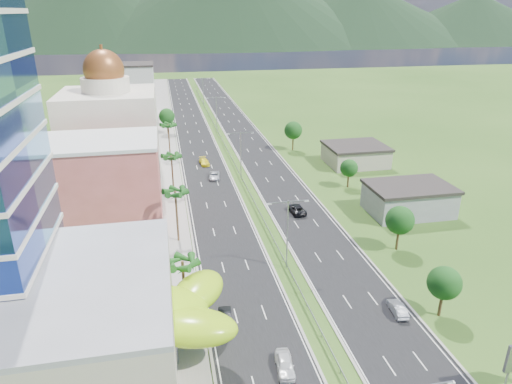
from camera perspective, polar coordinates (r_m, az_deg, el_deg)
ground at (r=61.75m, az=6.31°, el=-14.11°), size 500.00×500.00×0.00m
road_left at (r=142.31m, az=-7.65°, el=6.88°), size 11.00×260.00×0.04m
road_right at (r=144.03m, az=-1.65°, el=7.25°), size 11.00×260.00×0.04m
sidewalk_left at (r=142.02m, az=-11.50°, el=6.63°), size 7.00×260.00×0.12m
median_guardrail at (r=125.60m, az=-3.60°, el=5.32°), size 0.10×216.06×0.76m
streetlight_median_b at (r=66.48m, az=3.96°, el=-4.45°), size 6.04×0.25×11.00m
streetlight_median_c at (r=103.01m, az=-1.92°, el=5.21°), size 6.04×0.25×11.00m
streetlight_median_d at (r=146.29m, az=-4.96°, el=10.11°), size 6.04×0.25×11.00m
streetlight_median_e at (r=190.37m, az=-6.64°, el=12.75°), size 6.04×0.25×11.00m
mall_podium at (r=53.74m, az=-27.10°, el=-15.65°), size 30.00×24.00×11.00m
lime_canopy at (r=53.46m, az=-13.65°, el=-14.46°), size 18.00×15.00×7.40m
pink_shophouse at (r=85.15m, az=-18.68°, el=0.97°), size 20.00×15.00×15.00m
domed_building at (r=105.96m, az=-17.66°, el=7.25°), size 20.00×20.00×28.70m
midrise_grey at (r=130.87m, az=-16.11°, el=8.52°), size 16.00×15.00×16.00m
midrise_beige at (r=152.65m, az=-15.55°, el=9.80°), size 16.00×15.00×13.00m
midrise_white at (r=174.82m, az=-15.24°, el=12.10°), size 16.00×15.00×18.00m
shed_near at (r=91.30m, az=18.52°, el=-0.99°), size 15.00×10.00×5.00m
shed_far at (r=117.40m, az=12.31°, el=4.48°), size 14.00×12.00×4.40m
palm_tree_b at (r=57.26m, az=-9.17°, el=-8.96°), size 3.60×3.60×8.10m
palm_tree_c at (r=74.66m, az=-10.04°, el=-0.25°), size 3.60×3.60×9.60m
palm_tree_d at (r=96.69m, az=-10.53°, el=4.23°), size 3.60×3.60×8.60m
palm_tree_e at (r=120.62m, az=-10.93°, el=8.06°), size 3.60×3.60×9.40m
leafy_tree_lfar at (r=145.61m, az=-11.09°, el=9.26°), size 4.90×4.90×8.05m
leafy_tree_ra at (r=61.84m, az=22.48°, el=-10.47°), size 4.20×4.20×6.90m
leafy_tree_rb at (r=75.71m, az=17.55°, el=-3.39°), size 4.55×4.55×7.47m
leafy_tree_rc at (r=100.57m, az=11.55°, el=2.94°), size 3.85×3.85×6.33m
leafy_tree_rd at (r=126.06m, az=4.67°, el=7.69°), size 4.90×4.90×8.05m
mountain_ridge at (r=504.51m, az=-2.96°, el=17.61°), size 860.00×140.00×90.00m
car_white_near_left at (r=52.26m, az=3.63°, el=-20.68°), size 2.29×4.68×1.54m
car_dark_left at (r=58.11m, az=-3.87°, el=-15.62°), size 2.04×4.82×1.55m
car_silver_mid_left at (r=105.22m, az=-5.24°, el=2.05°), size 2.91×5.30×1.40m
car_yellow_far_left at (r=115.24m, az=-6.49°, el=3.78°), size 2.53×5.25×1.47m
car_silver_right at (r=62.58m, az=17.27°, el=-13.73°), size 1.88×4.30×1.37m
car_dark_far_right at (r=87.38m, az=5.11°, el=-2.14°), size 2.80×5.54×1.50m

